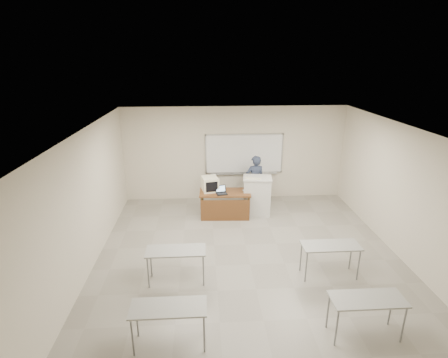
{
  "coord_description": "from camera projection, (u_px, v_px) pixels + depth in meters",
  "views": [
    {
      "loc": [
        -1.01,
        -6.72,
        4.41
      ],
      "look_at": [
        -0.45,
        2.2,
        1.28
      ],
      "focal_mm": 28.0,
      "sensor_mm": 36.0,
      "label": 1
    }
  ],
  "objects": [
    {
      "name": "instructor_desk",
      "position": [
        225.0,
        200.0,
        9.99
      ],
      "size": [
        1.45,
        0.73,
        0.75
      ],
      "rotation": [
        0.0,
        0.0,
        -0.05
      ],
      "color": "brown",
      "rests_on": "floor"
    },
    {
      "name": "crt_monitor",
      "position": [
        210.0,
        184.0,
        10.05
      ],
      "size": [
        0.45,
        0.49,
        0.42
      ],
      "rotation": [
        0.0,
        0.0,
        0.2
      ],
      "color": "#ECE7C4",
      "rests_on": "instructor_desk"
    },
    {
      "name": "whiteboard",
      "position": [
        244.0,
        154.0,
        11.11
      ],
      "size": [
        2.48,
        0.1,
        1.31
      ],
      "color": "white",
      "rests_on": "floor"
    },
    {
      "name": "mouse",
      "position": [
        244.0,
        190.0,
        10.1
      ],
      "size": [
        0.09,
        0.06,
        0.03
      ],
      "primitive_type": "ellipsoid",
      "rotation": [
        0.0,
        0.0,
        0.0
      ],
      "color": "#9EA1A6",
      "rests_on": "instructor_desk"
    },
    {
      "name": "laptop",
      "position": [
        222.0,
        192.0,
        9.88
      ],
      "size": [
        0.3,
        0.28,
        0.22
      ],
      "rotation": [
        0.0,
        0.0,
        0.21
      ],
      "color": "black",
      "rests_on": "instructor_desk"
    },
    {
      "name": "student_desks",
      "position": [
        261.0,
        274.0,
        6.35
      ],
      "size": [
        4.4,
        2.2,
        0.73
      ],
      "color": "gray",
      "rests_on": "floor"
    },
    {
      "name": "presenter",
      "position": [
        255.0,
        181.0,
        10.77
      ],
      "size": [
        0.63,
        0.46,
        1.6
      ],
      "primitive_type": "imported",
      "rotation": [
        0.0,
        0.0,
        3.27
      ],
      "color": "black",
      "rests_on": "floor"
    },
    {
      "name": "keyboard",
      "position": [
        253.0,
        178.0,
        9.89
      ],
      "size": [
        0.46,
        0.28,
        0.02
      ],
      "primitive_type": "cube",
      "rotation": [
        0.0,
        0.0,
        -0.32
      ],
      "color": "#ECE7C4",
      "rests_on": "podium"
    },
    {
      "name": "floor",
      "position": [
        250.0,
        265.0,
        7.85
      ],
      "size": [
        7.0,
        8.0,
        0.01
      ],
      "primitive_type": "cube",
      "color": "gray",
      "rests_on": "ground"
    },
    {
      "name": "podium",
      "position": [
        257.0,
        196.0,
        10.21
      ],
      "size": [
        0.81,
        0.59,
        1.15
      ],
      "rotation": [
        0.0,
        0.0,
        -0.13
      ],
      "color": "beige",
      "rests_on": "floor"
    }
  ]
}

